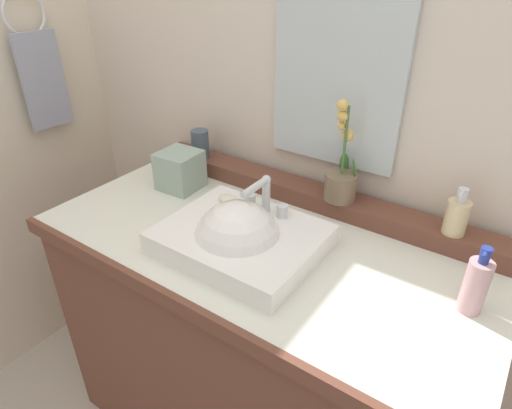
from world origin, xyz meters
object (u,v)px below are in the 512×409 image
object	(u,v)px
sink_basin	(239,241)
soap_dispenser	(457,216)
potted_plant	(341,177)
tumbler_cup	(200,144)
tissue_box	(180,170)
lotion_bottle	(476,285)
soap_bar	(229,199)
hand_towel	(44,81)

from	to	relation	value
sink_basin	soap_dispenser	bearing A→B (deg)	35.12
potted_plant	tumbler_cup	xyz separation A→B (m)	(-0.55, -0.01, -0.02)
tumbler_cup	tissue_box	xyz separation A→B (m)	(0.03, -0.14, -0.04)
soap_dispenser	tissue_box	distance (m)	0.87
sink_basin	tissue_box	xyz separation A→B (m)	(-0.39, 0.18, 0.04)
soap_dispenser	lotion_bottle	size ratio (longest dim) A/B	0.78
soap_bar	hand_towel	size ratio (longest dim) A/B	0.20
sink_basin	potted_plant	world-z (taller)	potted_plant
tissue_box	soap_bar	bearing A→B (deg)	-16.05
lotion_bottle	soap_dispenser	bearing A→B (deg)	114.17
soap_dispenser	lotion_bottle	world-z (taller)	soap_dispenser
soap_bar	hand_towel	bearing A→B (deg)	178.14
soap_bar	tissue_box	bearing A→B (deg)	163.95
sink_basin	soap_bar	world-z (taller)	sink_basin
soap_dispenser	tissue_box	world-z (taller)	soap_dispenser
sink_basin	hand_towel	world-z (taller)	hand_towel
sink_basin	hand_towel	bearing A→B (deg)	172.57
potted_plant	soap_dispenser	size ratio (longest dim) A/B	2.29
sink_basin	potted_plant	distance (m)	0.37
tissue_box	potted_plant	bearing A→B (deg)	15.92
sink_basin	tissue_box	bearing A→B (deg)	154.84
tumbler_cup	tissue_box	bearing A→B (deg)	-78.12
sink_basin	soap_dispenser	world-z (taller)	soap_dispenser
tissue_box	tumbler_cup	bearing A→B (deg)	101.88
sink_basin	potted_plant	xyz separation A→B (m)	(0.14, 0.33, 0.10)
soap_bar	lotion_bottle	world-z (taller)	lotion_bottle
tissue_box	soap_dispenser	bearing A→B (deg)	9.80
potted_plant	hand_towel	bearing A→B (deg)	-170.27
soap_bar	potted_plant	size ratio (longest dim) A/B	0.23
soap_bar	hand_towel	distance (m)	0.93
tumbler_cup	hand_towel	xyz separation A→B (m)	(-0.60, -0.19, 0.18)
soap_dispenser	tissue_box	bearing A→B (deg)	-170.20
potted_plant	lotion_bottle	world-z (taller)	potted_plant
soap_bar	tissue_box	world-z (taller)	tissue_box
soap_bar	soap_dispenser	size ratio (longest dim) A/B	0.53
potted_plant	tissue_box	world-z (taller)	potted_plant
hand_towel	sink_basin	bearing A→B (deg)	-7.43
potted_plant	hand_towel	world-z (taller)	hand_towel
soap_bar	potted_plant	xyz separation A→B (m)	(0.25, 0.23, 0.05)
potted_plant	tumbler_cup	bearing A→B (deg)	-179.27
tumbler_cup	tissue_box	world-z (taller)	tumbler_cup
tumbler_cup	hand_towel	world-z (taller)	hand_towel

